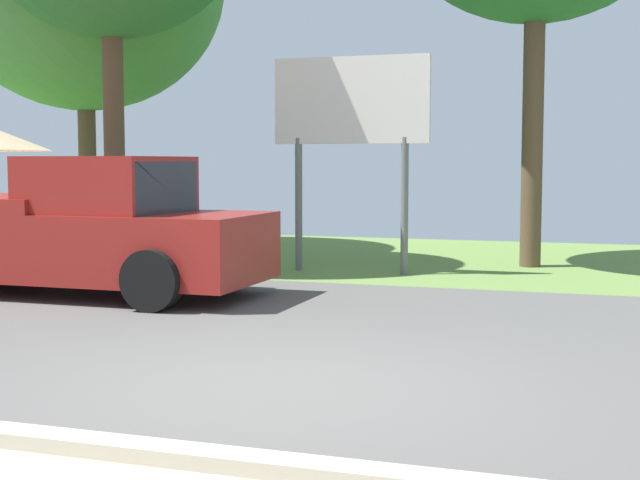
# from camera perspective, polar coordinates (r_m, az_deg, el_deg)

# --- Properties ---
(ground_plane) EXTENTS (40.00, 22.00, 0.20)m
(ground_plane) POSITION_cam_1_polar(r_m,az_deg,el_deg) (10.24, 3.14, -5.51)
(ground_plane) COLOR #565451
(pickup_truck) EXTENTS (5.20, 2.28, 1.88)m
(pickup_truck) POSITION_cam_1_polar(r_m,az_deg,el_deg) (12.78, -14.97, 0.57)
(pickup_truck) COLOR maroon
(pickup_truck) RESTS_ON ground_plane
(roadside_billboard) EXTENTS (2.60, 0.12, 3.50)m
(roadside_billboard) POSITION_cam_1_polar(r_m,az_deg,el_deg) (14.75, 1.96, 7.83)
(roadside_billboard) COLOR slate
(roadside_billboard) RESTS_ON ground_plane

